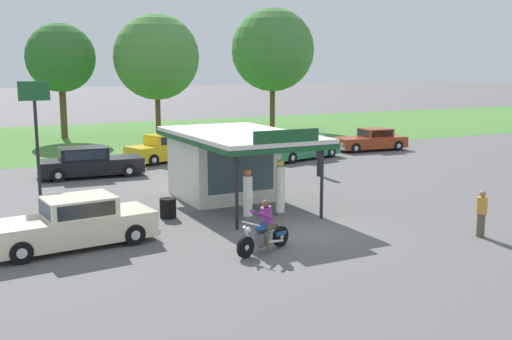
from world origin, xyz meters
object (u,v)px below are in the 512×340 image
Objects in this scene: parked_car_back_row_right at (90,163)px; roadside_pole_sign at (36,125)px; bystander_admiring_sedan at (481,213)px; motorcycle_with_rider at (265,231)px; bystander_strolling_foreground at (319,158)px; parked_car_back_row_centre_right at (170,149)px; spare_tire_stack at (168,208)px; parked_car_back_row_centre at (301,148)px; featured_classic_sedan at (73,224)px; parked_car_back_row_far_left at (371,140)px; gas_pump_nearside at (248,196)px; gas_pump_offside at (280,189)px.

roadside_pole_sign is at bearing -114.75° from parked_car_back_row_right.
motorcycle_with_rider is at bearing 165.90° from bystander_admiring_sedan.
parked_car_back_row_centre_right is at bearing 122.13° from bystander_strolling_foreground.
parked_car_back_row_centre is at bearing 40.28° from spare_tire_stack.
featured_classic_sedan is 1.05× the size of parked_car_back_row_far_left.
gas_pump_nearside is at bearing -97.88° from parked_car_back_row_centre_right.
bystander_admiring_sedan is at bearing -101.89° from parked_car_back_row_centre.
gas_pump_offside is at bearing -19.62° from spare_tire_stack.
roadside_pole_sign reaches higher than parked_car_back_row_far_left.
gas_pump_offside is 1.37× the size of bystander_admiring_sedan.
parked_car_back_row_centre_right is 13.43m from parked_car_back_row_far_left.
parked_car_back_row_centre is at bearing 67.54° from bystander_strolling_foreground.
parked_car_back_row_centre_right is (3.32, 18.04, 0.07)m from motorcycle_with_rider.
parked_car_back_row_centre_right is 9.58m from bystander_strolling_foreground.
roadside_pole_sign is (-13.70, -2.15, 2.43)m from bystander_strolling_foreground.
featured_classic_sedan is (-4.98, 3.14, 0.05)m from motorcycle_with_rider.
parked_car_back_row_right is 3.48× the size of bystander_admiring_sedan.
motorcycle_with_rider is (-2.70, -3.85, -0.30)m from gas_pump_offside.
parked_car_back_row_right is at bearing 118.19° from bystander_admiring_sedan.
featured_classic_sedan is at bearing -86.08° from roadside_pole_sign.
parked_car_back_row_centre is at bearing -169.79° from parked_car_back_row_far_left.
motorcycle_with_rider is 0.38× the size of parked_car_back_row_centre.
parked_car_back_row_centre_right is at bearing 29.88° from parked_car_back_row_right.
bystander_strolling_foreground is (7.06, 6.09, 0.10)m from gas_pump_nearside.
featured_classic_sedan is at bearing -150.71° from spare_tire_stack.
gas_pump_nearside is 9.32m from bystander_strolling_foreground.
parked_car_back_row_far_left is at bearing 37.94° from bystander_strolling_foreground.
gas_pump_nearside is 1.04× the size of bystander_strolling_foreground.
bystander_strolling_foreground is at bearing -112.46° from parked_car_back_row_centre.
bystander_strolling_foreground is 0.36× the size of roadside_pole_sign.
spare_tire_stack is (-17.86, -11.11, -0.29)m from parked_car_back_row_far_left.
parked_car_back_row_right is 7.37× the size of spare_tire_stack.
featured_classic_sedan reaches higher than spare_tire_stack.
parked_car_back_row_centre_right is at bearing 82.12° from gas_pump_nearside.
motorcycle_with_rider is 0.40× the size of featured_classic_sedan.
gas_pump_nearside is at bearing -140.72° from parked_car_back_row_far_left.
gas_pump_offside reaches higher than parked_car_back_row_centre_right.
spare_tire_stack is (-11.83, -10.02, -0.30)m from parked_car_back_row_centre.
parked_car_back_row_centre_right is at bearing 79.59° from motorcycle_with_rider.
gas_pump_nearside is at bearing -28.56° from spare_tire_stack.
parked_car_back_row_right is at bearing 94.37° from spare_tire_stack.
gas_pump_nearside is 0.88× the size of gas_pump_offside.
motorcycle_with_rider is 0.42× the size of roadside_pole_sign.
roadside_pole_sign is at bearing -171.08° from bystander_strolling_foreground.
gas_pump_nearside is 7.98m from bystander_admiring_sedan.
bystander_admiring_sedan is at bearing -79.39° from parked_car_back_row_centre_right.
gas_pump_nearside reaches higher than parked_car_back_row_right.
gas_pump_offside is 0.99× the size of motorcycle_with_rider.
gas_pump_offside is at bearing 54.90° from motorcycle_with_rider.
parked_car_back_row_right is at bearing -175.87° from parked_car_back_row_far_left.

